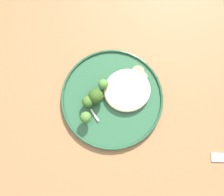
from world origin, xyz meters
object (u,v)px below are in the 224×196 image
at_px(seared_scallop_center_golden, 127,82).
at_px(broccoli_floret_split_head, 96,96).
at_px(seared_scallop_large_seared, 143,77).
at_px(seared_scallop_right_edge, 127,90).
at_px(broccoli_floret_front_edge, 86,117).
at_px(dinner_plate, 112,99).
at_px(broccoli_floret_near_rim, 103,84).
at_px(seared_scallop_front_small, 127,97).
at_px(broccoli_floret_left_leaning, 88,102).
at_px(seared_scallop_rear_pale, 119,91).
at_px(seared_scallop_left_edge, 138,72).
at_px(seared_scallop_tilted_round, 138,96).

xyz_separation_m(seared_scallop_center_golden, broccoli_floret_split_head, (0.09, 0.02, 0.02)).
distance_m(seared_scallop_large_seared, seared_scallop_center_golden, 0.05).
xyz_separation_m(seared_scallop_right_edge, broccoli_floret_front_edge, (0.13, 0.05, 0.02)).
distance_m(dinner_plate, seared_scallop_large_seared, 0.11).
bearing_deg(dinner_plate, broccoli_floret_near_rim, -68.00).
height_order(seared_scallop_front_small, seared_scallop_center_golden, seared_scallop_center_golden).
bearing_deg(dinner_plate, broccoli_floret_split_head, -16.75).
bearing_deg(broccoli_floret_left_leaning, seared_scallop_right_edge, -174.62).
height_order(seared_scallop_large_seared, broccoli_floret_near_rim, broccoli_floret_near_rim).
bearing_deg(dinner_plate, seared_scallop_right_edge, -164.52).
distance_m(seared_scallop_rear_pale, broccoli_floret_near_rim, 0.05).
bearing_deg(broccoli_floret_split_head, broccoli_floret_front_edge, 53.45).
distance_m(seared_scallop_right_edge, seared_scallop_left_edge, 0.06).
height_order(seared_scallop_right_edge, broccoli_floret_split_head, broccoli_floret_split_head).
bearing_deg(seared_scallop_front_small, dinner_plate, -9.98).
relative_size(seared_scallop_tilted_round, broccoli_floret_split_head, 0.45).
bearing_deg(dinner_plate, seared_scallop_front_small, 170.02).
relative_size(seared_scallop_rear_pale, seared_scallop_large_seared, 1.16).
bearing_deg(broccoli_floret_left_leaning, dinner_plate, 178.43).
bearing_deg(dinner_plate, seared_scallop_center_golden, -144.76).
bearing_deg(seared_scallop_right_edge, dinner_plate, 15.48).
relative_size(broccoli_floret_left_leaning, broccoli_floret_near_rim, 0.97).
xyz_separation_m(broccoli_floret_front_edge, broccoli_floret_near_rim, (-0.07, -0.08, -0.00)).
bearing_deg(seared_scallop_left_edge, seared_scallop_front_small, 52.86).
bearing_deg(seared_scallop_center_golden, broccoli_floret_front_edge, 29.66).
distance_m(broccoli_floret_split_head, broccoli_floret_left_leaning, 0.03).
xyz_separation_m(dinner_plate, seared_scallop_right_edge, (-0.05, -0.01, 0.01)).
height_order(seared_scallop_center_golden, broccoli_floret_left_leaning, broccoli_floret_left_leaning).
bearing_deg(seared_scallop_rear_pale, broccoli_floret_near_rim, -31.15).
bearing_deg(seared_scallop_tilted_round, seared_scallop_right_edge, -43.61).
relative_size(seared_scallop_center_golden, seared_scallop_tilted_round, 1.16).
relative_size(seared_scallop_front_small, seared_scallop_tilted_round, 1.47).
bearing_deg(seared_scallop_front_small, seared_scallop_large_seared, -142.05).
bearing_deg(seared_scallop_center_golden, broccoli_floret_left_leaning, 16.03).
distance_m(seared_scallop_large_seared, broccoli_floret_split_head, 0.15).
distance_m(dinner_plate, seared_scallop_center_golden, 0.06).
bearing_deg(seared_scallop_center_golden, broccoli_floret_split_head, 13.77).
xyz_separation_m(seared_scallop_front_small, seared_scallop_center_golden, (-0.01, -0.04, 0.00)).
bearing_deg(seared_scallop_left_edge, broccoli_floret_front_edge, 29.42).
bearing_deg(seared_scallop_tilted_round, seared_scallop_left_edge, -104.91).
bearing_deg(broccoli_floret_near_rim, seared_scallop_center_golden, 177.14).
bearing_deg(dinner_plate, seared_scallop_rear_pale, -147.77).
relative_size(broccoli_floret_front_edge, broccoli_floret_near_rim, 1.11).
bearing_deg(seared_scallop_large_seared, broccoli_floret_split_head, 10.51).
xyz_separation_m(seared_scallop_left_edge, broccoli_floret_near_rim, (0.11, 0.02, 0.02)).
distance_m(seared_scallop_front_small, broccoli_floret_left_leaning, 0.11).
height_order(broccoli_floret_front_edge, broccoli_floret_near_rim, broccoli_floret_front_edge).
bearing_deg(seared_scallop_right_edge, broccoli_floret_front_edge, 22.34).
bearing_deg(seared_scallop_large_seared, seared_scallop_rear_pale, 17.68).
xyz_separation_m(seared_scallop_front_small, seared_scallop_large_seared, (-0.06, -0.05, 0.00)).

